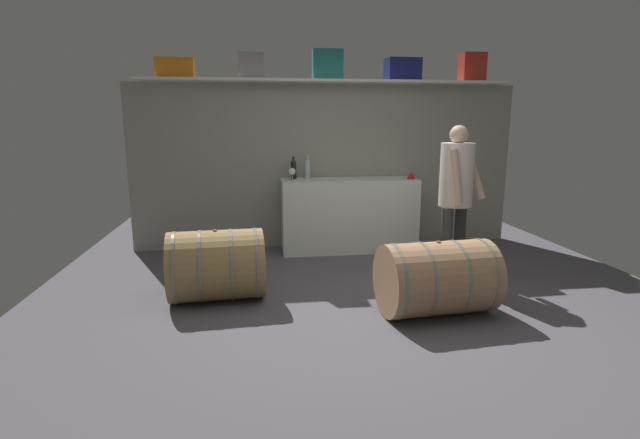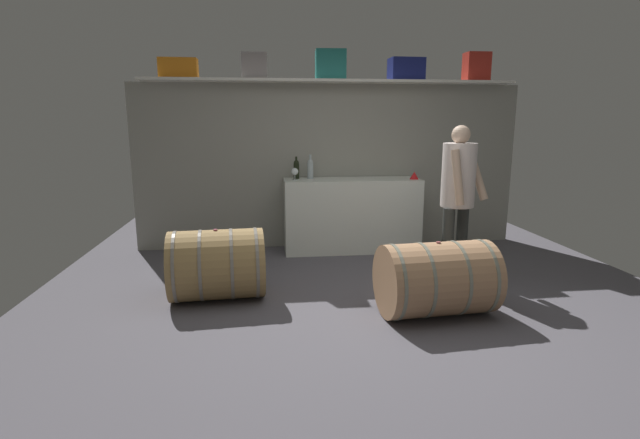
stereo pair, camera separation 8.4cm
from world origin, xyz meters
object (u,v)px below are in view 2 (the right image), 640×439
red_funnel (414,175)px  wine_barrel_far (217,264)px  toolcase_grey (255,66)px  winemaker_pouring (458,187)px  wine_bottle_dark (296,169)px  work_cabinet (352,215)px  toolcase_teal (330,65)px  wine_bottle_clear (310,168)px  toolcase_navy (406,69)px  wine_glass (295,172)px  wine_barrel_near (437,279)px  toolcase_orange (178,68)px  toolcase_red (476,67)px

red_funnel → wine_barrel_far: size_ratio=0.12×
toolcase_grey → winemaker_pouring: toolcase_grey is taller
toolcase_grey → wine_bottle_dark: toolcase_grey is taller
work_cabinet → wine_barrel_far: size_ratio=1.89×
toolcase_teal → work_cabinet: (0.25, -0.17, -1.83)m
toolcase_teal → winemaker_pouring: (1.11, -1.42, -1.32)m
wine_bottle_clear → red_funnel: bearing=-9.4°
toolcase_navy → wine_bottle_clear: toolcase_navy is taller
work_cabinet → wine_bottle_clear: size_ratio=5.64×
toolcase_grey → wine_glass: size_ratio=2.02×
work_cabinet → toolcase_grey: bearing=171.7°
wine_glass → work_cabinet: bearing=2.3°
wine_bottle_dark → wine_barrel_near: size_ratio=0.28×
wine_barrel_far → wine_glass: bearing=57.1°
red_funnel → wine_bottle_clear: bearing=170.6°
wine_barrel_near → wine_bottle_clear: bearing=106.0°
toolcase_orange → wine_barrel_far: (0.53, -1.70, -1.90)m
toolcase_orange → toolcase_teal: toolcase_teal is taller
toolcase_teal → winemaker_pouring: toolcase_teal is taller
wine_bottle_clear → winemaker_pouring: 1.93m
toolcase_red → wine_barrel_near: bearing=-118.5°
toolcase_grey → toolcase_navy: 1.86m
toolcase_teal → toolcase_grey: bearing=-177.0°
winemaker_pouring → toolcase_grey: bearing=-73.3°
wine_bottle_clear → wine_barrel_near: bearing=-69.0°
toolcase_grey → winemaker_pouring: 2.79m
toolcase_teal → wine_glass: size_ratio=2.44×
red_funnel → wine_barrel_near: red_funnel is taller
toolcase_navy → work_cabinet: toolcase_navy is taller
toolcase_navy → wine_barrel_far: toolcase_navy is taller
work_cabinet → wine_barrel_far: (-1.53, -1.53, -0.13)m
red_funnel → wine_barrel_far: red_funnel is taller
red_funnel → winemaker_pouring: winemaker_pouring is taller
toolcase_red → work_cabinet: 2.43m
winemaker_pouring → wine_bottle_dark: bearing=-79.5°
toolcase_navy → toolcase_grey: bearing=177.9°
toolcase_teal → wine_bottle_dark: 1.32m
wine_bottle_dark → toolcase_teal: bearing=8.7°
toolcase_red → wine_barrel_far: size_ratio=0.39×
toolcase_orange → wine_glass: toolcase_orange is taller
wine_bottle_clear → wine_barrel_near: wine_bottle_clear is taller
toolcase_red → work_cabinet: (-1.60, -0.17, -1.83)m
toolcase_teal → toolcase_navy: bearing=3.0°
toolcase_navy → wine_bottle_dark: size_ratio=1.51×
toolcase_grey → wine_glass: (0.46, -0.20, -1.25)m
toolcase_red → winemaker_pouring: bearing=-117.4°
toolcase_grey → wine_barrel_far: size_ratio=0.33×
wine_bottle_clear → red_funnel: wine_bottle_clear is taller
toolcase_red → wine_bottle_clear: bearing=-178.1°
wine_bottle_clear → red_funnel: (1.27, -0.21, -0.08)m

